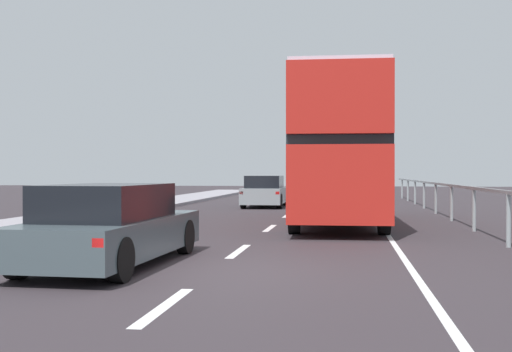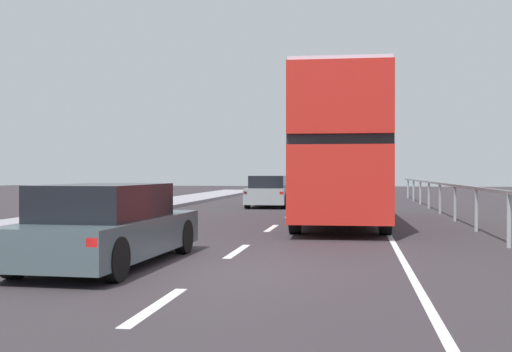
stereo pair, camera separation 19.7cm
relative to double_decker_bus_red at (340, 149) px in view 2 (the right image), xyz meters
name	(u,v)px [view 2 (the right image)]	position (x,y,z in m)	size (l,w,h in m)	color
ground_plane	(210,273)	(-1.82, -9.52, -2.29)	(75.88, 120.00, 0.10)	#322B30
lane_paint_markings	(345,226)	(0.16, -1.07, -2.24)	(3.23, 46.00, 0.01)	silver
bridge_side_railing	(465,193)	(3.55, -0.52, -1.30)	(0.10, 42.00, 1.17)	#8F979A
double_decker_bus_red	(340,149)	(0.00, 0.00, 0.00)	(2.67, 10.19, 4.17)	red
hatchback_car_near	(108,226)	(-3.60, -9.28, -1.59)	(1.90, 4.63, 1.35)	#424F55
sedan_car_ahead	(269,192)	(-3.30, 8.51, -1.57)	(1.79, 4.16, 1.39)	gray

